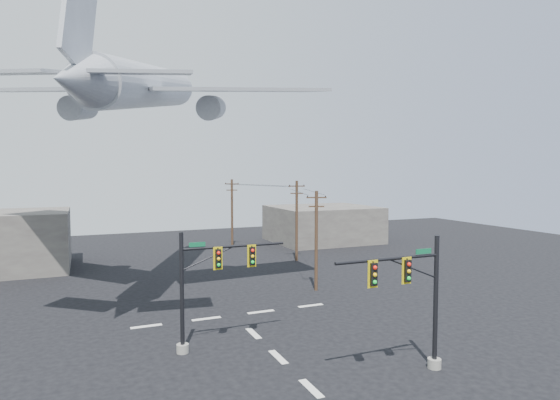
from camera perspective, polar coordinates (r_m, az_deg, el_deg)
name	(u,v)px	position (r m, az deg, el deg)	size (l,w,h in m)	color
ground	(311,389)	(23.59, 3.83, -21.96)	(120.00, 120.00, 0.00)	black
lane_markings	(269,348)	(28.05, -1.33, -17.63)	(14.00, 21.20, 0.01)	silver
signal_mast_near	(416,301)	(24.82, 16.30, -11.72)	(6.24, 0.76, 6.89)	gray
signal_mast_far	(205,287)	(27.14, -9.09, -10.37)	(6.43, 0.75, 6.79)	gray
utility_pole_a	(316,239)	(39.67, 4.44, -4.72)	(1.60, 0.76, 8.46)	#472E1E
utility_pole_b	(297,219)	(52.43, 2.04, -2.34)	(1.78, 0.64, 9.03)	#472E1E
utility_pole_c	(232,212)	(62.24, -5.87, -1.42)	(1.75, 0.81, 9.00)	#472E1E
power_lines	(281,188)	(51.20, 0.17, 1.46)	(5.56, 24.45, 0.27)	black
airliner	(145,87)	(40.94, -16.09, 13.09)	(27.99, 30.57, 8.44)	#A9AFB6
building_right	(323,224)	(67.35, 5.23, -2.92)	(14.00, 12.00, 5.00)	slate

